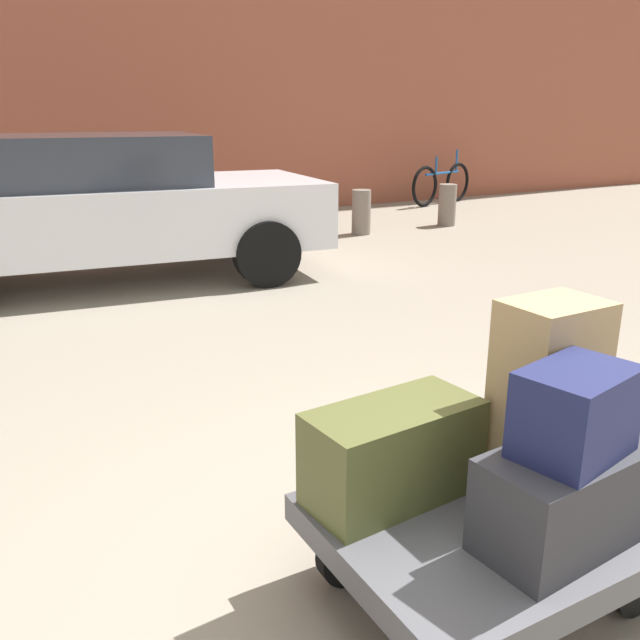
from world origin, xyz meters
TOP-DOWN VIEW (x-y plane):
  - ground_plane at (0.00, 0.00)m, footprint 60.00×60.00m
  - luggage_cart at (0.00, 0.00)m, footprint 1.13×0.88m
  - duffel_bag_charcoal_front_left at (0.07, -0.22)m, footprint 0.58×0.33m
  - suitcase_tan_rear_right at (0.27, 0.06)m, footprint 0.34×0.26m
  - duffel_bag_olive_rear_left at (-0.24, 0.25)m, footprint 0.63×0.34m
  - duffel_bag_navy_topmost_pile at (0.07, -0.22)m, footprint 0.40×0.31m
  - parked_car at (-0.20, 5.37)m, footprint 4.48×2.31m
  - bicycle_leaning at (6.47, 8.26)m, footprint 1.70×0.56m
  - bollard_kerb_near at (2.22, 6.33)m, footprint 0.26×0.26m
  - bollard_kerb_mid at (3.51, 6.33)m, footprint 0.26×0.26m
  - bollard_kerb_far at (5.02, 6.33)m, footprint 0.26×0.26m

SIDE VIEW (x-z plane):
  - ground_plane at x=0.00m, z-range 0.00..0.00m
  - luggage_cart at x=0.00m, z-range 0.10..0.44m
  - bollard_kerb_near at x=2.22m, z-range 0.00..0.61m
  - bollard_kerb_mid at x=3.51m, z-range 0.00..0.61m
  - bollard_kerb_far at x=5.02m, z-range 0.00..0.61m
  - bicycle_leaning at x=6.47m, z-range -0.11..0.85m
  - duffel_bag_charcoal_front_left at x=0.07m, z-range 0.34..0.65m
  - duffel_bag_olive_rear_left at x=-0.24m, z-range 0.34..0.68m
  - suitcase_tan_rear_right at x=0.27m, z-range 0.34..1.03m
  - parked_car at x=-0.20m, z-range 0.05..1.47m
  - duffel_bag_navy_topmost_pile at x=0.07m, z-range 0.65..0.92m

